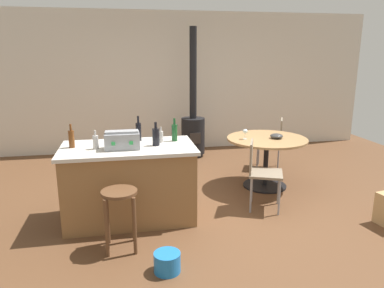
{
  "coord_description": "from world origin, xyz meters",
  "views": [
    {
      "loc": [
        -1.03,
        -4.21,
        1.92
      ],
      "look_at": [
        -0.19,
        0.12,
        0.81
      ],
      "focal_mm": 33.93,
      "sensor_mm": 36.0,
      "label": 1
    }
  ],
  "objects": [
    {
      "name": "bottle_0",
      "position": [
        -0.85,
        0.1,
        1.0
      ],
      "size": [
        0.07,
        0.07,
        0.3
      ],
      "color": "black",
      "rests_on": "kitchen_island"
    },
    {
      "name": "wine_glass",
      "position": [
        0.65,
        0.54,
        0.84
      ],
      "size": [
        0.07,
        0.07,
        0.14
      ],
      "color": "silver",
      "rests_on": "dining_table"
    },
    {
      "name": "folding_chair_near",
      "position": [
        0.62,
        -0.16,
        0.51
      ],
      "size": [
        0.52,
        0.52,
        0.86
      ],
      "color": "#7F705B",
      "rests_on": "ground_plane"
    },
    {
      "name": "plastic_bucket",
      "position": [
        -0.7,
        -1.33,
        0.09
      ],
      "size": [
        0.24,
        0.24,
        0.18
      ],
      "primitive_type": "cylinder",
      "color": "blue",
      "rests_on": "ground_plane"
    },
    {
      "name": "cup_1",
      "position": [
        -1.15,
        0.0,
        0.93
      ],
      "size": [
        0.11,
        0.07,
        0.09
      ],
      "color": "#4C7099",
      "rests_on": "kitchen_island"
    },
    {
      "name": "wooden_stool",
      "position": [
        -1.1,
        -0.84,
        0.47
      ],
      "size": [
        0.35,
        0.35,
        0.62
      ],
      "color": "brown",
      "rests_on": "ground_plane"
    },
    {
      "name": "kitchen_island",
      "position": [
        -0.99,
        -0.15,
        0.44
      ],
      "size": [
        1.52,
        0.84,
        0.88
      ],
      "color": "olive",
      "rests_on": "ground_plane"
    },
    {
      "name": "serving_bowl",
      "position": [
        1.1,
        0.5,
        0.77
      ],
      "size": [
        0.18,
        0.18,
        0.07
      ],
      "primitive_type": "ellipsoid",
      "color": "#383838",
      "rests_on": "dining_table"
    },
    {
      "name": "bottle_1",
      "position": [
        -0.67,
        -0.17,
        0.99
      ],
      "size": [
        0.08,
        0.08,
        0.27
      ],
      "color": "black",
      "rests_on": "kitchen_island"
    },
    {
      "name": "ground_plane",
      "position": [
        0.0,
        0.0,
        0.0
      ],
      "size": [
        8.8,
        8.8,
        0.0
      ],
      "primitive_type": "plane",
      "color": "brown"
    },
    {
      "name": "wood_stove",
      "position": [
        0.25,
        2.34,
        0.57
      ],
      "size": [
        0.44,
        0.45,
        2.37
      ],
      "color": "black",
      "rests_on": "ground_plane"
    },
    {
      "name": "folding_chair_far",
      "position": [
        1.43,
        1.33,
        0.51
      ],
      "size": [
        0.53,
        0.53,
        0.86
      ],
      "color": "#7F705B",
      "rests_on": "ground_plane"
    },
    {
      "name": "dining_table",
      "position": [
        0.98,
        0.55,
        0.57
      ],
      "size": [
        1.15,
        1.15,
        0.73
      ],
      "color": "black",
      "rests_on": "ground_plane"
    },
    {
      "name": "bottle_5",
      "position": [
        -1.34,
        -0.2,
        0.97
      ],
      "size": [
        0.06,
        0.06,
        0.21
      ],
      "color": "#B7B2AD",
      "rests_on": "kitchen_island"
    },
    {
      "name": "bottle_3",
      "position": [
        -0.6,
        -0.03,
        0.96
      ],
      "size": [
        0.06,
        0.06,
        0.18
      ],
      "color": "#B7B2AD",
      "rests_on": "kitchen_island"
    },
    {
      "name": "toolbox",
      "position": [
        -1.05,
        -0.25,
        0.98
      ],
      "size": [
        0.38,
        0.23,
        0.2
      ],
      "color": "gray",
      "rests_on": "kitchen_island"
    },
    {
      "name": "cup_0",
      "position": [
        -1.0,
        0.03,
        0.93
      ],
      "size": [
        0.11,
        0.07,
        0.09
      ],
      "color": "tan",
      "rests_on": "kitchen_island"
    },
    {
      "name": "bottle_2",
      "position": [
        -0.43,
        0.01,
        0.99
      ],
      "size": [
        0.07,
        0.07,
        0.28
      ],
      "color": "#194C23",
      "rests_on": "kitchen_island"
    },
    {
      "name": "bottle_4",
      "position": [
        -1.61,
        -0.09,
        0.99
      ],
      "size": [
        0.06,
        0.06,
        0.27
      ],
      "color": "#603314",
      "rests_on": "kitchen_island"
    },
    {
      "name": "back_wall",
      "position": [
        0.0,
        3.0,
        1.35
      ],
      "size": [
        8.0,
        0.1,
        2.7
      ],
      "primitive_type": "cube",
      "color": "beige",
      "rests_on": "ground_plane"
    }
  ]
}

